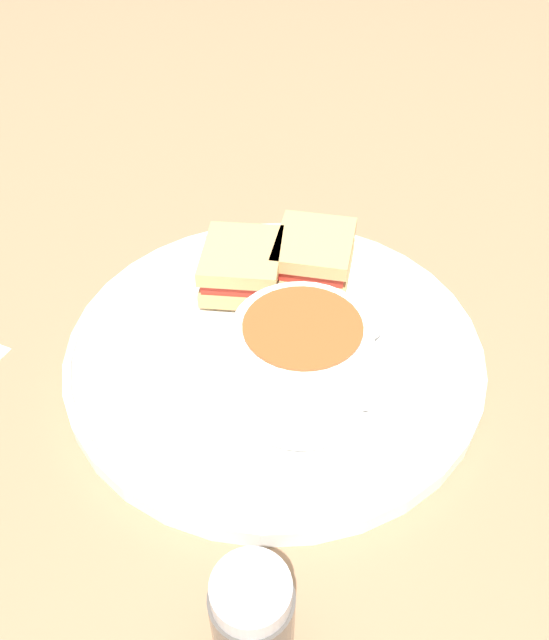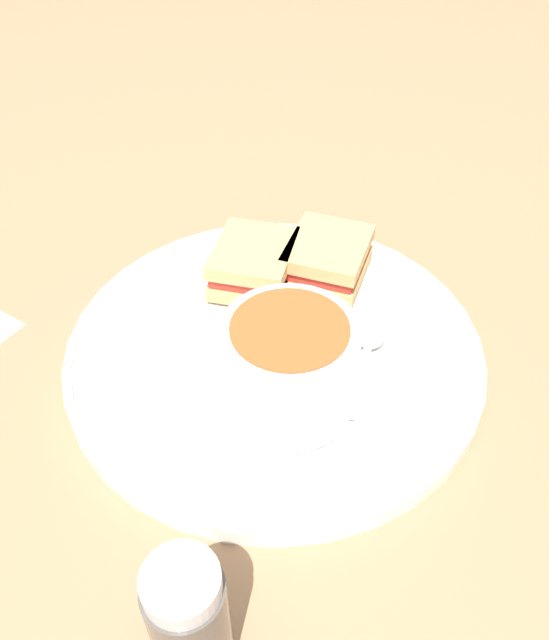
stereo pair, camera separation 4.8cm
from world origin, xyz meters
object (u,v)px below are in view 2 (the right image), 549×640
Objects in this scene: sandwich_half_near at (327,258)px; salt_shaker at (190,623)px; spoon at (370,340)px; sandwich_half_far at (254,263)px; soup_bowl at (289,365)px.

salt_shaker is (-0.16, 0.29, 0.01)m from sandwich_half_near.
spoon is 0.25m from salt_shaker.
sandwich_half_far reaches higher than spoon.
spoon is at bearing 152.40° from sandwich_half_near.
sandwich_half_far is at bearing 50.70° from sandwich_half_near.
sandwich_half_far is (0.04, 0.05, 0.00)m from sandwich_half_near.
soup_bowl reaches higher than sandwich_half_near.
salt_shaker is at bearing 117.08° from soup_bowl.
sandwich_half_far is at bearing -50.18° from salt_shaker.
sandwich_half_near is at bearing 33.81° from spoon.
sandwich_half_far is at bearing -34.26° from soup_bowl.
sandwich_half_far is (0.12, 0.01, 0.01)m from spoon.
soup_bowl is 0.14m from sandwich_half_far.
spoon is 1.00× the size of salt_shaker.
salt_shaker is (-0.20, 0.24, 0.01)m from sandwich_half_far.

